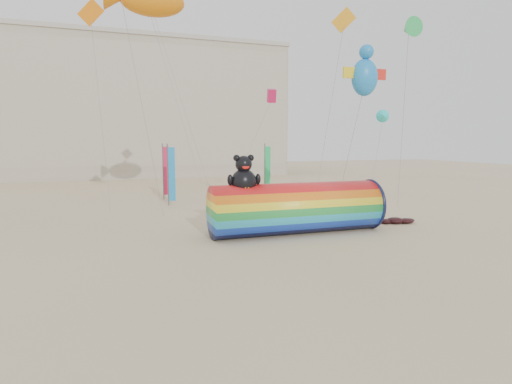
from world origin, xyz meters
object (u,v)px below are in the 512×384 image
object	(u,v)px
windsock_assembly	(296,207)
fabric_bundle	(397,221)
kite_handler	(368,207)
hotel_building	(86,109)

from	to	relation	value
windsock_assembly	fabric_bundle	size ratio (longest dim) A/B	3.92
fabric_bundle	kite_handler	bearing A→B (deg)	114.55
windsock_assembly	kite_handler	world-z (taller)	windsock_assembly
kite_handler	hotel_building	bearing A→B (deg)	-75.40
hotel_building	fabric_bundle	world-z (taller)	hotel_building
windsock_assembly	fabric_bundle	xyz separation A→B (m)	(7.52, 0.50, -1.40)
kite_handler	windsock_assembly	bearing A→B (deg)	9.16
kite_handler	fabric_bundle	xyz separation A→B (m)	(0.92, -2.01, -0.65)
fabric_bundle	hotel_building	bearing A→B (deg)	116.23
hotel_building	kite_handler	world-z (taller)	hotel_building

